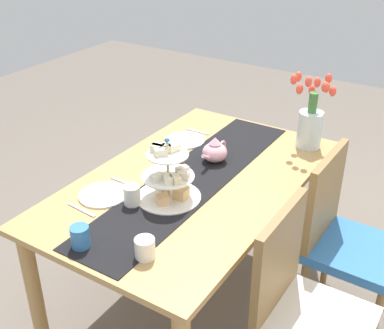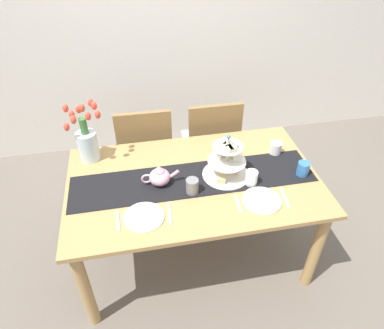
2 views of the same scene
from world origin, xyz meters
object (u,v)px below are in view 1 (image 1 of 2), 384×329
Objects in this scene: dining_table at (193,196)px; cream_jug at (145,248)px; fork_right at (123,182)px; knife_right at (82,210)px; fork_left at (198,132)px; tiered_cake_stand at (169,178)px; mug_orange at (80,237)px; dinner_plate_right at (103,195)px; chair_left at (343,235)px; mug_grey at (177,161)px; teapot at (215,151)px; chair_right at (301,304)px; tulip_vase at (311,121)px; mug_white_text at (132,195)px; knife_left at (170,150)px; dinner_plate_left at (185,140)px.

cream_jug is (0.61, 0.17, 0.14)m from dining_table.
fork_right is 0.29m from knife_right.
tiered_cake_stand is at bearing 21.40° from fork_left.
tiered_cake_stand is 3.20× the size of mug_orange.
dinner_plate_right reaches higher than fork_right.
chair_left is 0.90m from mug_grey.
teapot is at bearing 180.00° from dining_table.
tulip_vase reaches higher than chair_right.
chair_left reaches higher than mug_orange.
mug_white_text is (0.13, -0.11, -0.06)m from tiered_cake_stand.
dining_table is 0.19m from mug_grey.
cream_jug is at bearing 59.92° from dinner_plate_right.
mug_white_text is at bearing -17.50° from dining_table.
mug_white_text is (0.56, -0.11, -0.01)m from teapot.
mug_orange reaches higher than fork_right.
knife_left is (-0.48, -0.97, 0.23)m from chair_right.
dinner_plate_right is at bearing -61.70° from tiered_cake_stand.
dinner_plate_left is 0.15m from fork_left.
tiered_cake_stand is at bearing 118.30° from dinner_plate_right.
knife_left is 1.00× the size of knife_right.
chair_right reaches higher than fork_left.
teapot is 0.22m from mug_grey.
tiered_cake_stand is at bearing -96.39° from chair_right.
fork_left is at bearing 180.00° from dinner_plate_right.
fork_left is at bearing -134.91° from teapot.
fork_left is 0.88× the size of knife_right.
teapot reaches higher than knife_right.
mug_grey is (0.23, -0.82, 0.28)m from chair_left.
dining_table is 6.65× the size of teapot.
mug_grey is at bearing 43.54° from knife_left.
knife_left is 0.90m from mug_orange.
dinner_plate_left is (-0.12, -0.27, -0.05)m from teapot.
chair_right is at bearing 54.38° from teapot.
chair_left is 6.07× the size of fork_left.
knife_right is at bearing 0.00° from fork_right.
cream_jug is at bearing 15.30° from dining_table.
fork_right is at bearing -159.45° from mug_orange.
dining_table is at bearing 143.08° from dinner_plate_right.
mug_grey is (0.61, -0.46, -0.10)m from tulip_vase.
tulip_vase reaches higher than cream_jug.
tulip_vase is 5.04× the size of cream_jug.
chair_right reaches higher than mug_white_text.
knife_left is 1.79× the size of mug_grey.
chair_left is 10.71× the size of cream_jug.
mug_white_text is at bearing 95.35° from dinner_plate_right.
mug_grey is (-0.64, -0.28, 0.01)m from cream_jug.
dinner_plate_left is 2.42× the size of mug_white_text.
chair_left is at bearing 122.58° from dinner_plate_right.
knife_left is at bearing 0.00° from fork_left.
tiered_cake_stand is 0.28m from mug_grey.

